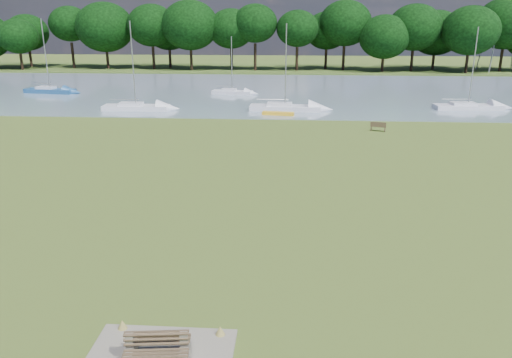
# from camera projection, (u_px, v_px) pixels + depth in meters

# --- Properties ---
(ground) EXTENTS (220.00, 220.00, 0.00)m
(ground) POSITION_uv_depth(u_px,v_px,m) (223.00, 196.00, 27.52)
(ground) COLOR olive
(river) EXTENTS (220.00, 40.00, 0.10)m
(river) POSITION_uv_depth(u_px,v_px,m) (265.00, 91.00, 67.39)
(river) COLOR gray
(river) RESTS_ON ground
(far_bank) EXTENTS (220.00, 20.00, 0.40)m
(far_bank) POSITION_uv_depth(u_px,v_px,m) (273.00, 69.00, 95.87)
(far_bank) COLOR #4C6626
(far_bank) RESTS_ON ground
(bench_pair) EXTENTS (1.93, 1.28, 0.98)m
(bench_pair) POSITION_uv_depth(u_px,v_px,m) (157.00, 348.00, 14.08)
(bench_pair) COLOR gray
(bench_pair) RESTS_ON concrete_pad
(riverbank_bench) EXTENTS (1.40, 0.77, 0.83)m
(riverbank_bench) POSITION_uv_depth(u_px,v_px,m) (378.00, 127.00, 43.21)
(riverbank_bench) COLOR brown
(riverbank_bench) RESTS_ON ground
(kayak) EXTENTS (3.29, 1.19, 0.32)m
(kayak) POSITION_uv_depth(u_px,v_px,m) (278.00, 113.00, 50.31)
(kayak) COLOR yellow
(kayak) RESTS_ON river
(tree_line) EXTENTS (138.84, 10.08, 12.20)m
(tree_line) POSITION_uv_depth(u_px,v_px,m) (260.00, 31.00, 90.00)
(tree_line) COLOR black
(tree_line) RESTS_ON far_bank
(sailboat_0) EXTENTS (7.57, 2.38, 8.84)m
(sailboat_0) POSITION_uv_depth(u_px,v_px,m) (284.00, 106.00, 52.81)
(sailboat_0) COLOR silver
(sailboat_0) RESTS_ON river
(sailboat_1) EXTENTS (7.21, 2.44, 8.49)m
(sailboat_1) POSITION_uv_depth(u_px,v_px,m) (467.00, 105.00, 53.41)
(sailboat_1) COLOR silver
(sailboat_1) RESTS_ON river
(sailboat_2) EXTENTS (7.01, 2.06, 9.08)m
(sailboat_2) POSITION_uv_depth(u_px,v_px,m) (135.00, 106.00, 53.06)
(sailboat_2) COLOR silver
(sailboat_2) RESTS_ON river
(sailboat_3) EXTENTS (6.75, 2.69, 9.30)m
(sailboat_3) POSITION_uv_depth(u_px,v_px,m) (49.00, 89.00, 65.05)
(sailboat_3) COLOR #214F84
(sailboat_3) RESTS_ON river
(sailboat_5) EXTENTS (5.36, 2.27, 7.16)m
(sailboat_5) POSITION_uv_depth(u_px,v_px,m) (232.00, 91.00, 64.13)
(sailboat_5) COLOR silver
(sailboat_5) RESTS_ON river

